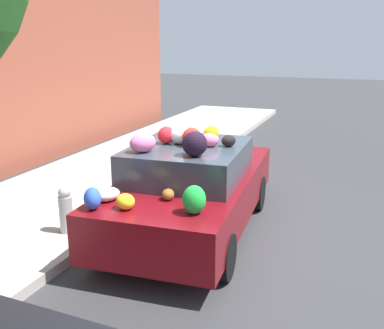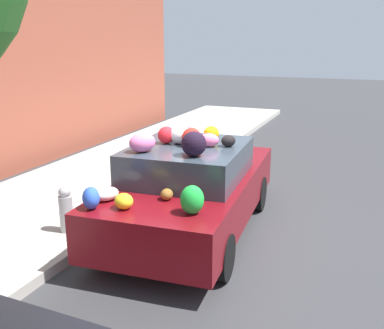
% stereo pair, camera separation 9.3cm
% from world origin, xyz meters
% --- Properties ---
extents(ground_plane, '(60.00, 60.00, 0.00)m').
position_xyz_m(ground_plane, '(0.00, 0.00, 0.00)').
color(ground_plane, '#38383A').
extents(sidewalk_curb, '(24.00, 3.20, 0.15)m').
position_xyz_m(sidewalk_curb, '(0.00, 2.70, 0.07)').
color(sidewalk_curb, '#B2ADA3').
rests_on(sidewalk_curb, ground).
extents(fire_hydrant, '(0.20, 0.20, 0.70)m').
position_xyz_m(fire_hydrant, '(-1.01, 1.60, 0.49)').
color(fire_hydrant, '#B2B2B7').
rests_on(fire_hydrant, sidewalk_curb).
extents(art_car, '(4.16, 2.07, 1.75)m').
position_xyz_m(art_car, '(-0.04, 0.01, 0.76)').
color(art_car, maroon).
rests_on(art_car, ground).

